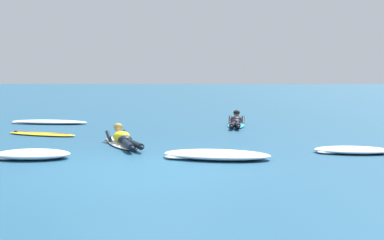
{
  "coord_description": "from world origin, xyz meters",
  "views": [
    {
      "loc": [
        0.99,
        -8.45,
        1.72
      ],
      "look_at": [
        0.79,
        5.15,
        0.39
      ],
      "focal_mm": 44.73,
      "sensor_mm": 36.0,
      "label": 1
    }
  ],
  "objects": [
    {
      "name": "whitewater_far_band",
      "position": [
        -2.38,
        1.06,
        0.09
      ],
      "size": [
        1.53,
        0.85,
        0.19
      ],
      "color": "white",
      "rests_on": "ground"
    },
    {
      "name": "drifting_surfboard",
      "position": [
        -3.42,
        4.74,
        0.03
      ],
      "size": [
        2.22,
        1.22,
        0.16
      ],
      "color": "yellow",
      "rests_on": "ground"
    },
    {
      "name": "surfer_near",
      "position": [
        -0.83,
        2.86,
        0.14
      ],
      "size": [
        1.36,
        2.49,
        0.55
      ],
      "color": "silver",
      "rests_on": "ground"
    },
    {
      "name": "surfer_far",
      "position": [
        2.19,
        7.08,
        0.14
      ],
      "size": [
        0.76,
        2.5,
        0.54
      ],
      "color": "#2DB2D1",
      "rests_on": "ground"
    },
    {
      "name": "ground_plane",
      "position": [
        0.0,
        10.0,
        0.0
      ],
      "size": [
        120.0,
        120.0,
        0.0
      ],
      "primitive_type": "plane",
      "color": "navy"
    },
    {
      "name": "whitewater_mid_left",
      "position": [
        4.32,
        1.85,
        0.06
      ],
      "size": [
        1.69,
        0.89,
        0.14
      ],
      "color": "white",
      "rests_on": "ground"
    },
    {
      "name": "whitewater_front",
      "position": [
        -4.14,
        7.73,
        0.06
      ],
      "size": [
        2.77,
        0.98,
        0.14
      ],
      "color": "white",
      "rests_on": "ground"
    },
    {
      "name": "whitewater_back",
      "position": [
        1.35,
        1.1,
        0.08
      ],
      "size": [
        2.29,
        1.24,
        0.17
      ],
      "color": "white",
      "rests_on": "ground"
    }
  ]
}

